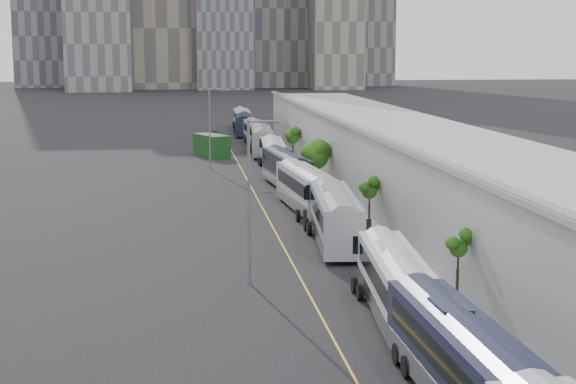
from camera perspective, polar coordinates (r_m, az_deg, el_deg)
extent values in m
cube|color=gray|center=(70.19, 7.73, -2.30)|extent=(10.00, 170.00, 0.12)
cube|color=gold|center=(68.30, -0.83, -2.58)|extent=(0.12, 160.00, 0.02)
cube|color=gray|center=(70.74, 10.92, 0.45)|extent=(12.00, 160.00, 6.80)
cube|color=gray|center=(70.42, 10.98, 2.42)|extent=(12.45, 160.40, 2.57)
cube|color=gray|center=(68.70, 6.31, 3.33)|extent=(0.30, 160.00, 0.40)
cube|color=#161A32|center=(35.72, 11.11, -10.62)|extent=(2.80, 12.96, 3.13)
cube|color=black|center=(35.36, 11.24, -9.87)|extent=(2.83, 11.41, 1.06)
cube|color=#161A32|center=(36.54, 10.47, -7.32)|extent=(1.33, 2.21, 0.30)
cube|color=silver|center=(46.91, 6.94, -5.82)|extent=(3.47, 12.49, 2.99)
cube|color=black|center=(46.60, 7.01, -5.24)|extent=(3.41, 11.02, 1.02)
cube|color=silver|center=(47.17, 6.92, -6.95)|extent=(3.49, 12.25, 0.96)
cube|color=silver|center=(47.86, 6.57, -3.50)|extent=(1.40, 2.18, 0.28)
cube|color=gray|center=(63.56, 3.06, -1.64)|extent=(3.81, 13.78, 3.30)
cube|color=black|center=(63.25, 3.09, -1.14)|extent=(3.74, 12.15, 1.12)
cube|color=silver|center=(63.76, 3.05, -2.57)|extent=(3.83, 13.51, 1.05)
cube|color=gray|center=(64.77, 2.82, 0.19)|extent=(1.54, 2.40, 0.31)
cube|color=#B1B2BC|center=(76.90, 1.15, 0.22)|extent=(3.69, 13.40, 3.21)
cube|color=black|center=(76.62, 1.17, 0.62)|extent=(3.62, 11.82, 1.09)
cube|color=silver|center=(77.07, 1.15, -0.53)|extent=(3.71, 13.14, 1.03)
cube|color=#B1B2BC|center=(78.15, 0.99, 1.66)|extent=(1.50, 2.34, 0.31)
cube|color=black|center=(89.75, -0.12, 1.47)|extent=(3.74, 12.98, 3.10)
cube|color=black|center=(89.48, -0.10, 1.80)|extent=(3.65, 11.46, 1.05)
cube|color=silver|center=(89.88, -0.12, 0.84)|extent=(3.75, 12.73, 0.99)
cube|color=black|center=(90.99, -0.23, 2.65)|extent=(1.48, 2.28, 0.30)
cube|color=silver|center=(103.80, -0.97, 2.46)|extent=(3.22, 12.35, 2.96)
cube|color=black|center=(103.56, -0.96, 2.74)|extent=(3.18, 10.89, 1.01)
cube|color=silver|center=(103.92, -0.97, 1.94)|extent=(3.24, 12.11, 0.95)
cube|color=silver|center=(105.02, -1.06, 3.43)|extent=(1.35, 2.14, 0.28)
cube|color=gray|center=(118.49, -1.72, 3.36)|extent=(3.51, 13.29, 3.19)
cube|color=black|center=(118.23, -1.71, 3.62)|extent=(3.47, 11.72, 1.08)
cube|color=silver|center=(118.59, -1.72, 2.87)|extent=(3.54, 13.03, 1.02)
cube|color=gray|center=(119.83, -1.79, 4.26)|extent=(1.46, 2.31, 0.30)
cube|color=#A7A9B1|center=(130.44, -2.08, 3.85)|extent=(2.78, 12.62, 3.05)
cube|color=black|center=(130.19, -2.08, 4.08)|extent=(2.80, 11.11, 1.04)
cube|color=silver|center=(130.53, -2.08, 3.42)|extent=(2.81, 12.37, 0.97)
cube|color=#A7A9B1|center=(131.73, -2.14, 4.63)|extent=(1.30, 2.15, 0.29)
cube|color=black|center=(146.13, -2.88, 4.40)|extent=(3.60, 12.48, 2.98)
cube|color=black|center=(145.90, -2.88, 4.60)|extent=(3.52, 11.02, 1.01)
cube|color=silver|center=(146.21, -2.88, 4.03)|extent=(3.62, 12.24, 0.95)
cube|color=black|center=(147.41, -2.93, 5.08)|extent=(1.42, 2.19, 0.28)
cube|color=silver|center=(157.18, -2.98, 4.74)|extent=(2.74, 12.58, 3.04)
cube|color=black|center=(156.95, -2.98, 4.94)|extent=(2.77, 11.07, 1.03)
cube|color=silver|center=(157.26, -2.98, 4.39)|extent=(2.78, 12.33, 0.97)
cube|color=silver|center=(158.50, -3.03, 5.38)|extent=(1.29, 2.14, 0.29)
cylinder|color=black|center=(49.47, 10.91, -5.23)|extent=(0.18, 0.18, 3.50)
sphere|color=#155313|center=(49.10, 10.97, -3.40)|extent=(1.02, 1.02, 1.02)
cylinder|color=black|center=(70.50, 5.27, -0.98)|extent=(0.18, 0.18, 3.08)
sphere|color=#155313|center=(70.25, 5.29, 0.20)|extent=(1.23, 1.23, 1.23)
cylinder|color=black|center=(92.45, 1.77, 1.51)|extent=(0.18, 0.18, 3.23)
sphere|color=#155313|center=(92.23, 1.77, 2.60)|extent=(2.87, 2.87, 2.87)
cylinder|color=black|center=(114.91, 0.31, 2.94)|extent=(0.18, 0.18, 2.92)
sphere|color=#155313|center=(114.76, 0.32, 3.67)|extent=(1.68, 1.68, 1.68)
cylinder|color=#59595E|center=(52.32, -2.54, -0.72)|extent=(0.18, 0.18, 9.87)
cylinder|color=#59595E|center=(51.79, -1.58, 4.58)|extent=(1.80, 0.14, 0.14)
cube|color=#59595E|center=(51.89, -0.69, 4.43)|extent=(0.50, 0.22, 0.18)
cylinder|color=#59595E|center=(104.04, -5.08, 4.08)|extent=(0.18, 0.18, 9.53)
cylinder|color=#59595E|center=(103.77, -4.62, 6.66)|extent=(1.80, 0.14, 0.14)
cube|color=#59595E|center=(103.81, -4.17, 6.58)|extent=(0.50, 0.22, 0.18)
cube|color=#113A14|center=(116.93, -4.97, 3.01)|extent=(4.87, 6.83, 2.92)
imported|color=black|center=(134.83, -4.80, 3.56)|extent=(4.56, 6.56, 1.67)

